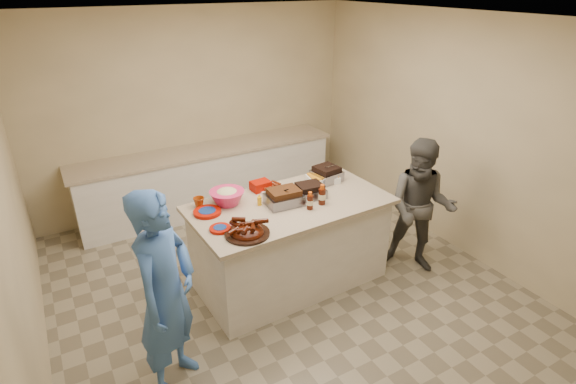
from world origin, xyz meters
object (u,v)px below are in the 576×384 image
island (290,280)px  mustard_bottle (260,205)px  rib_platter (247,234)px  guest_gray (412,266)px  coleslaw_bowl (228,204)px  bbq_bottle_a (310,209)px  roasting_pan (326,180)px  plastic_cup (199,207)px  bbq_bottle_b (322,204)px  guest_blue (178,378)px

island → mustard_bottle: bearing=157.3°
rib_platter → guest_gray: size_ratio=0.26×
coleslaw_bowl → guest_gray: (1.91, -0.76, -0.95)m
rib_platter → bbq_bottle_a: size_ratio=2.20×
coleslaw_bowl → mustard_bottle: bearing=-35.1°
coleslaw_bowl → bbq_bottle_a: size_ratio=1.90×
rib_platter → guest_gray: rib_platter is taller
roasting_pan → plastic_cup: (-1.45, 0.08, 0.00)m
bbq_bottle_b → guest_gray: 1.47m
mustard_bottle → guest_gray: bearing=-19.3°
roasting_pan → guest_gray: roasting_pan is taller
coleslaw_bowl → mustard_bottle: coleslaw_bowl is taller
bbq_bottle_b → mustard_bottle: (-0.55, 0.29, 0.00)m
rib_platter → plastic_cup: rib_platter is taller
guest_gray → bbq_bottle_b: bearing=-147.2°
island → guest_blue: (-1.47, -0.70, 0.00)m
bbq_bottle_a → plastic_cup: bbq_bottle_a is taller
island → roasting_pan: (0.62, 0.28, 0.95)m
guest_gray → bbq_bottle_a: bearing=-144.0°
rib_platter → bbq_bottle_b: bearing=10.6°
roasting_pan → bbq_bottle_b: size_ratio=1.33×
guest_gray → mustard_bottle: bearing=-151.6°
roasting_pan → guest_gray: (0.72, -0.75, -0.95)m
island → plastic_cup: (-0.83, 0.37, 0.95)m
mustard_bottle → rib_platter: bearing=-127.2°
guest_blue → guest_gray: bearing=-41.1°
coleslaw_bowl → guest_blue: size_ratio=0.20×
bbq_bottle_a → plastic_cup: size_ratio=1.66×
mustard_bottle → bbq_bottle_b: bearing=-27.3°
roasting_pan → plastic_cup: bearing=168.6°
island → coleslaw_bowl: bearing=149.8°
rib_platter → guest_blue: (-0.83, -0.35, -0.95)m
island → mustard_bottle: size_ratio=16.76×
island → roasting_pan: 1.17m
coleslaw_bowl → bbq_bottle_a: 0.83m
rib_platter → bbq_bottle_a: 0.75m
rib_platter → mustard_bottle: (0.34, 0.45, 0.00)m
roasting_pan → coleslaw_bowl: (-1.18, 0.01, -0.00)m
island → roasting_pan: size_ratio=7.15×
bbq_bottle_b → mustard_bottle: bbq_bottle_b is taller
bbq_bottle_a → guest_gray: size_ratio=0.12×
rib_platter → coleslaw_bowl: coleslaw_bowl is taller
bbq_bottle_a → bbq_bottle_b: (0.16, 0.03, -0.00)m
mustard_bottle → guest_gray: size_ratio=0.08×
rib_platter → coleslaw_bowl: 0.64m
guest_blue → coleslaw_bowl: bearing=1.6°
roasting_pan → mustard_bottle: (-0.92, -0.17, -0.00)m
island → roasting_pan: roasting_pan is taller
coleslaw_bowl → plastic_cup: 0.28m
rib_platter → plastic_cup: size_ratio=3.65×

